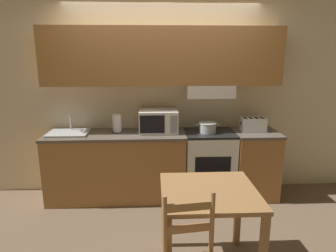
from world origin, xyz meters
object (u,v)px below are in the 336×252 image
at_px(microwave, 158,121).
at_px(sink_basin, 68,133).
at_px(stove_range, 209,164).
at_px(dining_table, 209,204).
at_px(cooking_pot, 207,127).
at_px(toaster, 253,125).
at_px(paper_towel_roll, 117,124).

height_order(microwave, sink_basin, microwave).
bearing_deg(stove_range, microwave, 175.52).
bearing_deg(dining_table, cooking_pot, 80.66).
distance_m(cooking_pot, sink_basin, 1.77).
height_order(toaster, sink_basin, sink_basin).
distance_m(cooking_pot, dining_table, 1.46).
relative_size(microwave, paper_towel_roll, 2.14).
relative_size(toaster, paper_towel_roll, 1.43).
distance_m(microwave, sink_basin, 1.15).
distance_m(cooking_pot, microwave, 0.64).
bearing_deg(microwave, toaster, -1.84).
xyz_separation_m(microwave, sink_basin, (-1.14, -0.06, -0.13)).
xyz_separation_m(stove_range, dining_table, (-0.27, -1.43, 0.19)).
relative_size(stove_range, sink_basin, 1.78).
xyz_separation_m(cooking_pot, toaster, (0.61, 0.03, 0.02)).
bearing_deg(paper_towel_roll, microwave, -0.10).
height_order(microwave, paper_towel_roll, microwave).
distance_m(microwave, paper_towel_roll, 0.53).
bearing_deg(sink_basin, cooking_pot, -0.45).
relative_size(stove_range, microwave, 1.80).
height_order(stove_range, cooking_pot, cooking_pot).
bearing_deg(toaster, dining_table, -120.15).
distance_m(cooking_pot, toaster, 0.61).
xyz_separation_m(sink_basin, paper_towel_roll, (0.61, 0.06, 0.10)).
height_order(stove_range, paper_towel_roll, paper_towel_roll).
bearing_deg(sink_basin, stove_range, 0.24).
height_order(toaster, dining_table, toaster).
relative_size(cooking_pot, toaster, 0.94).
xyz_separation_m(stove_range, paper_towel_roll, (-1.20, 0.05, 0.56)).
xyz_separation_m(toaster, sink_basin, (-2.38, -0.02, -0.07)).
relative_size(paper_towel_roll, dining_table, 0.29).
height_order(cooking_pot, microwave, microwave).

